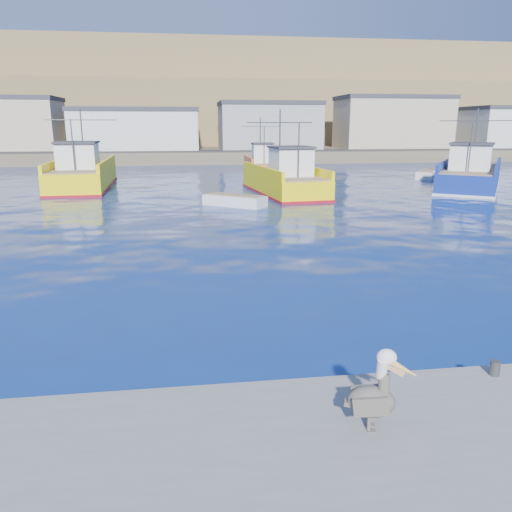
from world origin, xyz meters
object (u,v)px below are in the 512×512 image
Objects in this scene: boat_orange at (261,164)px; skiff_mid at (235,201)px; trawler_yellow_b at (285,180)px; skiff_far at (427,175)px; trawler_yellow_a at (83,174)px; trawler_blue at (470,175)px; pelican at (374,395)px.

boat_orange reaches higher than skiff_mid.
trawler_yellow_b is 2.54× the size of skiff_far.
trawler_yellow_a is 20.87m from boat_orange.
trawler_yellow_a is 16.81m from skiff_mid.
trawler_blue reaches higher than boat_orange.
boat_orange is at bearing 33.89° from trawler_yellow_a.
skiff_mid is 26.38m from pelican.
trawler_blue is 8.70m from skiff_far.
skiff_far is 3.31× the size of pelican.
trawler_blue is at bearing 57.44° from pelican.
skiff_mid is at bearing -102.81° from boat_orange.
boat_orange is 23.99m from skiff_mid.
trawler_blue reaches higher than trawler_yellow_b.
trawler_yellow_b is 2.75× the size of skiff_mid.
skiff_far is (33.22, 3.45, -0.83)m from trawler_yellow_a.
trawler_yellow_a reaches higher than trawler_blue.
skiff_far is (15.90, -8.19, -0.71)m from boat_orange.
boat_orange is at bearing 132.44° from trawler_blue.
skiff_mid is at bearing -128.96° from trawler_yellow_b.
trawler_yellow_b is 16.23m from trawler_blue.
trawler_yellow_b reaches higher than pelican.
trawler_yellow_b reaches higher than skiff_mid.
boat_orange is 5.97× the size of pelican.
skiff_mid is (-5.32, -23.38, -0.73)m from boat_orange.
trawler_yellow_a reaches higher than pelican.
trawler_yellow_b is at bearing -20.47° from trawler_yellow_a.
trawler_blue is 39.04m from pelican.
trawler_blue is at bearing -93.31° from skiff_far.
trawler_yellow_b is 19.29m from skiff_far.
pelican is at bearing -96.44° from boat_orange.
skiff_far is at bearing 35.60° from skiff_mid.
trawler_yellow_a is 9.58× the size of pelican.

